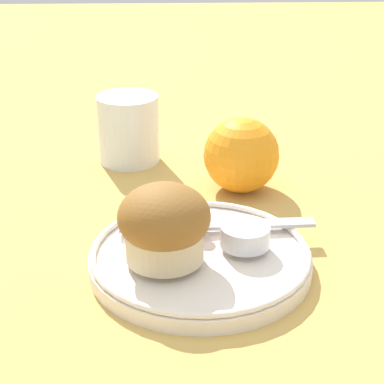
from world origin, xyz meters
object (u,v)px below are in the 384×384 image
butter_knife (217,225)px  orange_fruit (241,155)px  muffin (164,224)px  juice_glass (129,129)px

butter_knife → orange_fruit: (0.04, 0.13, 0.02)m
muffin → juice_glass: (-0.05, 0.28, -0.01)m
butter_knife → juice_glass: juice_glass is taller
muffin → orange_fruit: 0.20m
juice_glass → orange_fruit: bearing=-35.2°
butter_knife → orange_fruit: 0.13m
orange_fruit → juice_glass: same height
butter_knife → orange_fruit: orange_fruit is taller
muffin → butter_knife: bearing=47.6°
butter_knife → muffin: bearing=-134.2°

